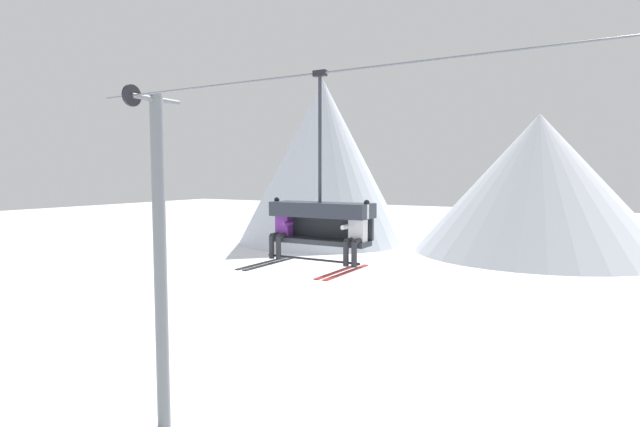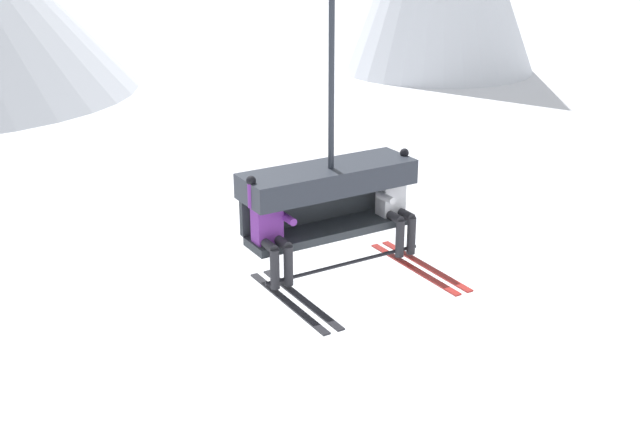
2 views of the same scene
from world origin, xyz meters
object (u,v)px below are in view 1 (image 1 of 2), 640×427
(chairlift_chair, at_px, (322,215))
(skier_white, at_px, (355,233))
(lift_tower_near, at_px, (160,256))
(skier_purple, at_px, (281,228))

(chairlift_chair, bearing_deg, skier_white, -13.61)
(lift_tower_near, xyz_separation_m, skier_white, (6.50, -0.93, 1.14))
(chairlift_chair, relative_size, skier_purple, 2.24)
(lift_tower_near, height_order, skier_purple, lift_tower_near)
(skier_white, bearing_deg, lift_tower_near, 171.90)
(lift_tower_near, height_order, skier_white, lift_tower_near)
(chairlift_chair, distance_m, skier_purple, 0.96)
(lift_tower_near, distance_m, chairlift_chair, 5.85)
(skier_purple, relative_size, skier_white, 1.00)
(chairlift_chair, height_order, skier_white, chairlift_chair)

